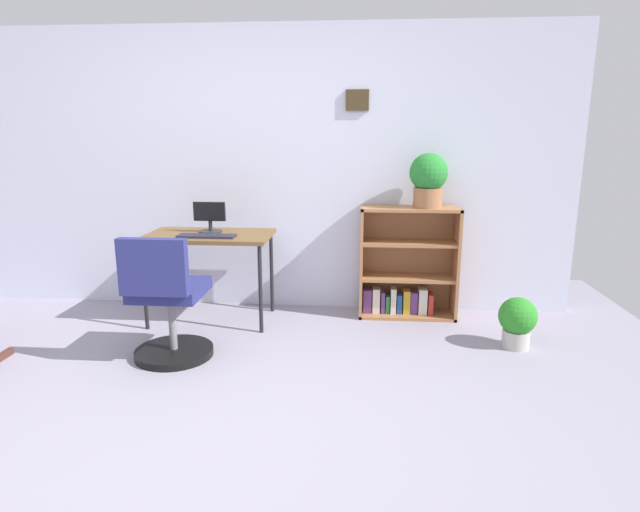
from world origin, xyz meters
TOP-DOWN VIEW (x-y plane):
  - ground_plane at (0.00, 0.00)m, footprint 6.24×6.24m
  - wall_back at (0.00, 2.15)m, footprint 5.20×0.12m
  - desk at (-0.31, 1.69)m, footprint 0.97×0.57m
  - monitor at (-0.31, 1.75)m, footprint 0.25×0.18m
  - keyboard at (-0.29, 1.56)m, footprint 0.43×0.13m
  - office_chair at (-0.37, 0.91)m, footprint 0.52×0.55m
  - bookshelf_low at (1.24, 1.96)m, footprint 0.78×0.30m
  - potted_plant_on_shelf at (1.38, 1.90)m, footprint 0.29×0.29m
  - potted_plant_floor at (1.96, 1.31)m, footprint 0.26×0.26m

SIDE VIEW (x-z plane):
  - ground_plane at x=0.00m, z-range 0.00..0.00m
  - potted_plant_floor at x=1.96m, z-range 0.02..0.38m
  - office_chair at x=-0.37m, z-range -0.06..0.80m
  - bookshelf_low at x=1.24m, z-range -0.05..0.85m
  - desk at x=-0.31m, z-range 0.29..0.99m
  - keyboard at x=-0.29m, z-range 0.70..0.72m
  - monitor at x=-0.31m, z-range 0.70..0.94m
  - potted_plant_on_shelf at x=1.38m, z-range 0.92..1.34m
  - wall_back at x=0.00m, z-range 0.00..2.31m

